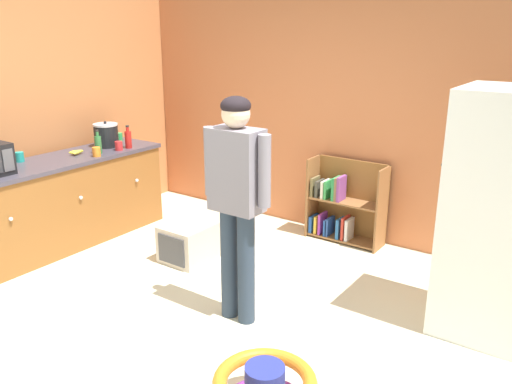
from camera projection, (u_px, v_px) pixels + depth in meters
name	position (u px, v px, depth m)	size (l,w,h in m)	color
ground_plane	(204.00, 326.00, 3.95)	(12.00, 12.00, 0.00)	beige
back_wall	(349.00, 109.00, 5.35)	(5.20, 0.06, 2.70)	#C27046
left_side_wall	(62.00, 105.00, 5.61)	(0.06, 2.99, 2.70)	#BF7543
kitchen_counter	(62.00, 202.00, 5.32)	(0.65, 2.22, 0.90)	brown
refrigerator	(501.00, 217.00, 3.66)	(0.73, 0.68, 1.78)	white
bookshelf	(342.00, 206.00, 5.46)	(0.80, 0.28, 0.85)	brown
standing_person	(237.00, 191.00, 3.76)	(0.57, 0.22, 1.71)	#2B3A4C
pet_carrier	(191.00, 241.00, 5.05)	(0.42, 0.55, 0.36)	beige
crock_pot	(106.00, 135.00, 5.69)	(0.26, 0.26, 0.28)	black
banana_bunch	(77.00, 152.00, 5.36)	(0.12, 0.16, 0.04)	yellow
ketchup_bottle	(128.00, 139.00, 5.63)	(0.07, 0.07, 0.25)	red
green_glass_bottle	(98.00, 144.00, 5.39)	(0.07, 0.07, 0.25)	#33753D
green_cup	(119.00, 137.00, 5.97)	(0.08, 0.08, 0.10)	green
red_cup	(119.00, 146.00, 5.54)	(0.08, 0.08, 0.10)	red
orange_cup	(96.00, 152.00, 5.28)	(0.08, 0.08, 0.10)	orange
teal_cup	(20.00, 157.00, 5.07)	(0.08, 0.08, 0.10)	teal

